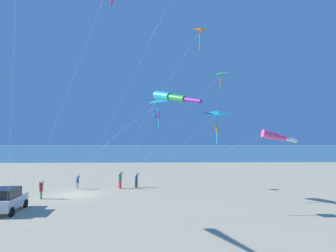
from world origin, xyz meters
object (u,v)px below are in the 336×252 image
object	(u,v)px
person_child_green_jacket	(41,189)
person_child_grey_jacket	(136,179)
kite_delta_white_trailing	(158,102)
kite_delta_yellow_midlevel	(155,110)
person_bystander_far	(78,181)
parked_car	(6,200)
kite_windsock_teal_far_right	(170,97)
person_adult_flyer	(120,179)
kite_delta_black_fish_shape	(221,74)
kite_delta_orange_high_right	(200,30)
kite_delta_long_streamer_left	(217,113)
kite_windsock_striped_overhead	(274,136)

from	to	relation	value
person_child_green_jacket	person_child_grey_jacket	xyz separation A→B (m)	(-6.71, 8.44, 0.02)
kite_delta_white_trailing	kite_delta_yellow_midlevel	distance (m)	11.99
person_child_green_jacket	person_bystander_far	world-z (taller)	person_child_green_jacket
person_child_grey_jacket	parked_car	bearing A→B (deg)	-37.04
person_bystander_far	kite_windsock_teal_far_right	size ratio (longest dim) A/B	0.11
person_adult_flyer	kite_delta_black_fish_shape	bearing A→B (deg)	105.00
kite_delta_orange_high_right	kite_windsock_teal_far_right	xyz separation A→B (m)	(-2.33, -2.47, -5.48)
kite_delta_orange_high_right	kite_windsock_teal_far_right	distance (m)	6.45
kite_delta_yellow_midlevel	kite_delta_long_streamer_left	xyz separation A→B (m)	(7.62, 5.61, -1.02)
person_child_grey_jacket	kite_delta_orange_high_right	xyz separation A→B (m)	(10.03, 6.11, 14.05)
person_adult_flyer	kite_windsock_teal_far_right	xyz separation A→B (m)	(7.08, 5.45, 8.42)
kite_windsock_striped_overhead	kite_delta_yellow_midlevel	world-z (taller)	kite_delta_yellow_midlevel
person_adult_flyer	kite_delta_yellow_midlevel	xyz separation A→B (m)	(0.41, 4.01, 7.85)
parked_car	kite_delta_yellow_midlevel	world-z (taller)	kite_delta_yellow_midlevel
kite_delta_orange_high_right	person_adult_flyer	bearing A→B (deg)	-139.90
parked_car	kite_windsock_striped_overhead	bearing A→B (deg)	109.66
person_adult_flyer	kite_delta_long_streamer_left	bearing A→B (deg)	50.13
kite_windsock_striped_overhead	kite_delta_long_streamer_left	xyz separation A→B (m)	(5.23, -7.18, 1.95)
parked_car	kite_delta_orange_high_right	xyz separation A→B (m)	(-2.01, 15.20, 14.03)
person_bystander_far	kite_delta_orange_high_right	xyz separation A→B (m)	(9.20, 12.66, 14.13)
parked_car	kite_delta_yellow_midlevel	size ratio (longest dim) A/B	0.49
person_bystander_far	kite_delta_long_streamer_left	xyz separation A→B (m)	(7.84, 14.37, 7.05)
kite_delta_white_trailing	parked_car	bearing A→B (deg)	-94.80
parked_car	person_bystander_far	world-z (taller)	parked_car
person_bystander_far	kite_delta_black_fish_shape	xyz separation A→B (m)	(-3.50, 17.05, 13.13)
person_adult_flyer	person_bystander_far	xyz separation A→B (m)	(0.20, -4.74, -0.22)
person_adult_flyer	person_child_grey_jacket	size ratio (longest dim) A/B	1.15
kite_delta_orange_high_right	kite_windsock_striped_overhead	bearing A→B (deg)	126.57
person_child_grey_jacket	kite_delta_black_fish_shape	size ratio (longest dim) A/B	0.12
person_child_grey_jacket	kite_windsock_teal_far_right	bearing A→B (deg)	25.26
person_bystander_far	kite_windsock_striped_overhead	bearing A→B (deg)	83.10
kite_delta_black_fish_shape	person_bystander_far	bearing A→B (deg)	-78.40
person_child_grey_jacket	kite_delta_long_streamer_left	bearing A→B (deg)	42.04
person_bystander_far	kite_windsock_teal_far_right	distance (m)	15.03
kite_delta_orange_high_right	person_child_grey_jacket	bearing A→B (deg)	-148.66
person_child_green_jacket	kite_delta_black_fish_shape	distance (m)	24.84
kite_delta_yellow_midlevel	kite_windsock_teal_far_right	bearing A→B (deg)	12.16
kite_windsock_teal_far_right	kite_delta_long_streamer_left	distance (m)	4.58
kite_delta_long_streamer_left	person_adult_flyer	bearing A→B (deg)	-129.87
person_bystander_far	person_adult_flyer	bearing A→B (deg)	92.42
kite_windsock_teal_far_right	kite_delta_yellow_midlevel	bearing A→B (deg)	-167.84
kite_windsock_striped_overhead	kite_delta_orange_high_right	world-z (taller)	kite_delta_orange_high_right
kite_delta_yellow_midlevel	kite_delta_orange_high_right	xyz separation A→B (m)	(8.99, 3.91, 6.06)
kite_delta_black_fish_shape	kite_delta_long_streamer_left	xyz separation A→B (m)	(11.34, -2.68, -6.08)
kite_windsock_striped_overhead	kite_delta_black_fish_shape	bearing A→B (deg)	-143.61
kite_delta_black_fish_shape	kite_windsock_teal_far_right	size ratio (longest dim) A/B	1.02
kite_delta_yellow_midlevel	kite_delta_black_fish_shape	world-z (taller)	kite_delta_black_fish_shape
kite_delta_long_streamer_left	kite_windsock_striped_overhead	bearing A→B (deg)	126.06
parked_car	person_child_grey_jacket	distance (m)	15.08
kite_delta_white_trailing	kite_delta_yellow_midlevel	size ratio (longest dim) A/B	1.16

